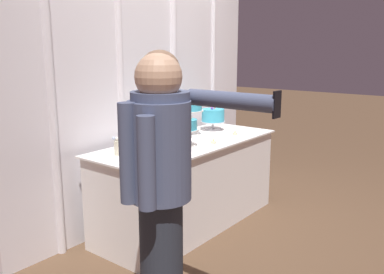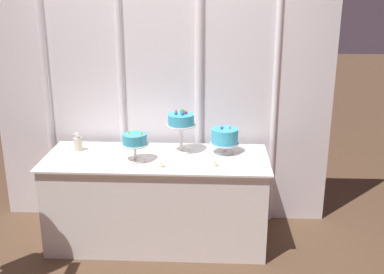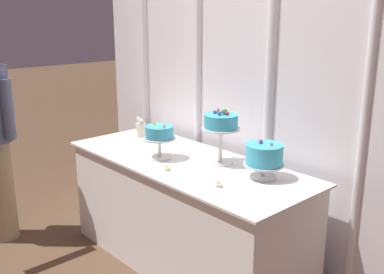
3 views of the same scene
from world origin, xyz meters
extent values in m
plane|color=brown|center=(0.00, 0.00, 0.00)|extent=(24.00, 24.00, 0.00)
cube|color=white|center=(0.00, 0.57, 1.37)|extent=(3.01, 0.04, 2.75)
cylinder|color=white|center=(-1.03, 0.55, 1.37)|extent=(0.06, 0.06, 2.75)
cylinder|color=white|center=(-0.35, 0.55, 1.37)|extent=(0.06, 0.06, 2.75)
cylinder|color=white|center=(0.33, 0.55, 1.37)|extent=(0.07, 0.07, 2.75)
cylinder|color=white|center=(1.00, 0.55, 1.37)|extent=(0.05, 0.05, 2.75)
cube|color=white|center=(0.00, 0.10, 0.38)|extent=(1.79, 0.68, 0.75)
cube|color=white|center=(0.00, 0.10, 0.76)|extent=(1.84, 0.73, 0.01)
cylinder|color=silver|center=(-0.16, 0.01, 0.77)|extent=(0.17, 0.17, 0.01)
cylinder|color=silver|center=(-0.16, 0.01, 0.84)|extent=(0.02, 0.02, 0.12)
cylinder|color=silver|center=(-0.16, 0.01, 0.91)|extent=(0.22, 0.22, 0.01)
cylinder|color=#3DB2D1|center=(-0.16, 0.01, 0.95)|extent=(0.19, 0.19, 0.08)
cone|color=orange|center=(-0.10, 0.00, 1.01)|extent=(0.02, 0.02, 0.03)
cone|color=yellow|center=(-0.20, 0.00, 1.01)|extent=(0.02, 0.02, 0.03)
cylinder|color=silver|center=(0.20, 0.24, 0.77)|extent=(0.17, 0.17, 0.01)
cylinder|color=silver|center=(0.20, 0.24, 0.89)|extent=(0.03, 0.03, 0.22)
cylinder|color=silver|center=(0.20, 0.24, 1.00)|extent=(0.25, 0.25, 0.01)
cylinder|color=#3DB2D1|center=(0.20, 0.24, 1.05)|extent=(0.22, 0.22, 0.09)
sphere|color=#DB333D|center=(0.24, 0.25, 1.11)|extent=(0.03, 0.03, 0.03)
sphere|color=green|center=(0.21, 0.26, 1.12)|extent=(0.04, 0.04, 0.04)
cone|color=#DB333D|center=(0.15, 0.25, 1.12)|extent=(0.03, 0.03, 0.04)
sphere|color=blue|center=(0.15, 0.22, 1.11)|extent=(0.02, 0.02, 0.02)
sphere|color=blue|center=(0.21, 0.21, 1.11)|extent=(0.03, 0.03, 0.03)
cylinder|color=silver|center=(0.56, 0.23, 0.77)|extent=(0.16, 0.16, 0.01)
cylinder|color=silver|center=(0.56, 0.23, 0.81)|extent=(0.03, 0.03, 0.07)
cylinder|color=silver|center=(0.56, 0.23, 0.85)|extent=(0.24, 0.24, 0.01)
cylinder|color=#3DB2D1|center=(0.56, 0.23, 0.92)|extent=(0.22, 0.22, 0.12)
cone|color=#DB333D|center=(0.60, 0.25, 0.99)|extent=(0.02, 0.02, 0.03)
sphere|color=purple|center=(0.53, 0.23, 0.99)|extent=(0.03, 0.03, 0.03)
cylinder|color=beige|center=(-0.68, 0.23, 0.82)|extent=(0.08, 0.08, 0.11)
sphere|color=white|center=(-0.69, 0.25, 0.89)|extent=(0.03, 0.03, 0.03)
sphere|color=white|center=(-0.68, 0.21, 0.92)|extent=(0.03, 0.03, 0.03)
sphere|color=silver|center=(-0.71, 0.26, 0.90)|extent=(0.03, 0.03, 0.03)
cylinder|color=beige|center=(0.07, -0.12, 0.78)|extent=(0.05, 0.05, 0.02)
sphere|color=#F9CC4C|center=(0.07, -0.12, 0.80)|extent=(0.01, 0.01, 0.01)
cylinder|color=beige|center=(0.48, -0.07, 0.78)|extent=(0.04, 0.04, 0.02)
sphere|color=#F9CC4C|center=(0.48, -0.07, 0.80)|extent=(0.01, 0.01, 0.01)
camera|label=1|loc=(-2.75, -2.08, 1.56)|focal=38.66mm
camera|label=2|loc=(0.47, -3.48, 2.11)|focal=43.79mm
camera|label=3|loc=(2.16, -1.80, 1.74)|focal=42.26mm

